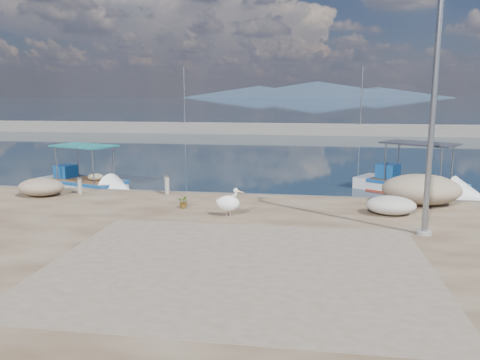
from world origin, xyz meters
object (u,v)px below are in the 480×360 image
Objects in this scene: boat_left at (86,186)px; pelican at (229,203)px; bollard_near at (167,184)px; lamp_post at (432,120)px; boat_right at (415,189)px.

pelican is (7.87, -5.56, 0.76)m from boat_left.
bollard_near is at bearing -7.99° from boat_left.
lamp_post reaches higher than bollard_near.
boat_right is (15.31, 1.63, 0.02)m from boat_left.
pelican reaches higher than bollard_near.
boat_left is 0.79× the size of lamp_post.
boat_right is at bearing 25.09° from boat_left.
bollard_near is (-10.53, -4.07, 0.71)m from boat_right.
boat_right is 7.33× the size of bollard_near.
lamp_post is at bearing 6.43° from pelican.
boat_left reaches higher than bollard_near.
boat_right is at bearing 61.04° from pelican.
lamp_post is (-1.50, -8.30, 3.58)m from boat_right.
lamp_post is at bearing -66.35° from boat_right.
boat_left is 5.35× the size of pelican.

